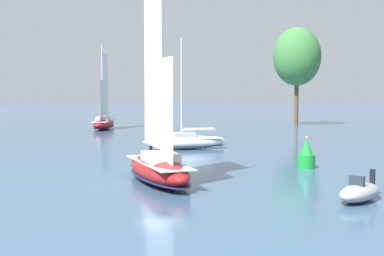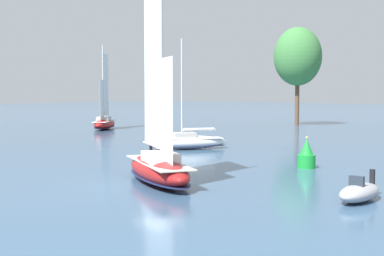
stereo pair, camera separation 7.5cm
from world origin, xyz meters
name	(u,v)px [view 1 (the left image)]	position (x,y,z in m)	size (l,w,h in m)	color
ground_plane	(159,182)	(0.00, 0.00, 0.00)	(400.00, 400.00, 0.00)	#385675
tree_shore_left	(297,57)	(-23.67, 52.97, 11.17)	(7.76, 7.76, 15.96)	brown
sailboat_main	(158,166)	(0.01, 0.00, 1.02)	(9.41, 6.41, 12.68)	maroon
sailboat_moored_far_slip	(104,122)	(-39.64, 26.06, 0.98)	(7.65, 8.41, 12.24)	maroon
sailboat_moored_outer_mooring	(187,142)	(-11.86, 14.93, 0.72)	(5.84, 7.71, 10.60)	white
motor_tender	(360,192)	(11.55, 3.17, 0.46)	(1.79, 3.84, 1.44)	#99999E
channel_buoy	(306,155)	(3.34, 11.60, 0.92)	(1.29, 1.29, 2.31)	green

